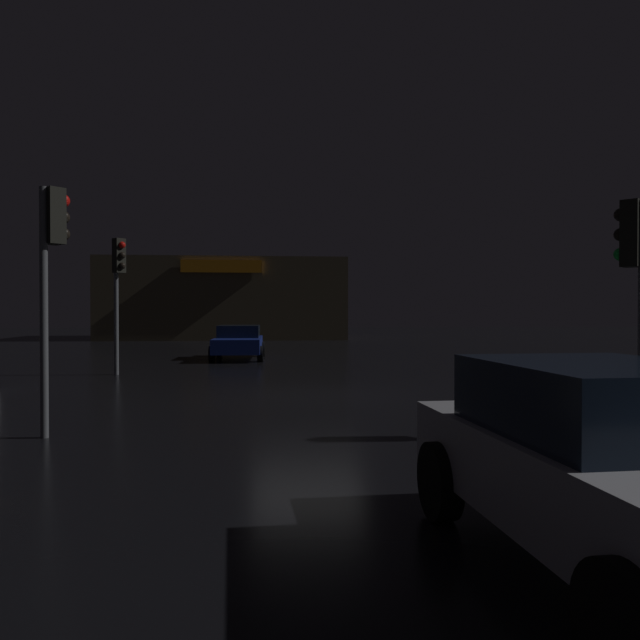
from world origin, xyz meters
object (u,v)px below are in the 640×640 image
Objects in this scene: traffic_signal_main at (52,251)px; traffic_signal_opposite at (118,277)px; car_far at (239,341)px; store_building at (226,300)px; car_crossing at (612,464)px; traffic_signal_cross_left at (633,260)px.

traffic_signal_main is 0.93× the size of traffic_signal_opposite.
traffic_signal_main is at bearing -98.42° from car_far.
traffic_signal_main is 9.51m from traffic_signal_opposite.
traffic_signal_main is 0.85× the size of car_far.
traffic_signal_opposite is (-1.75, -26.71, 0.19)m from store_building.
car_crossing is at bearing -44.19° from traffic_signal_main.
traffic_signal_main is 1.05× the size of traffic_signal_cross_left.
traffic_signal_opposite is at bearing 114.48° from car_crossing.
store_building is 42.11m from car_crossing.
store_building reaches higher than traffic_signal_main.
traffic_signal_main reaches higher than car_crossing.
car_far is at bearing 60.94° from traffic_signal_opposite.
traffic_signal_opposite is 7.35m from car_far.
traffic_signal_main is at bearing -83.41° from traffic_signal_opposite.
car_far is 21.44m from car_crossing.
traffic_signal_cross_left is (9.97, -10.30, -0.27)m from traffic_signal_opposite.
car_crossing is (3.46, -21.16, 0.10)m from car_far.
traffic_signal_main is (-0.66, -36.16, 0.07)m from store_building.
traffic_signal_main is at bearing -91.04° from store_building.
traffic_signal_opposite is at bearing 134.07° from traffic_signal_cross_left.
traffic_signal_main reaches higher than traffic_signal_cross_left.
store_building is at bearing 96.97° from car_crossing.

